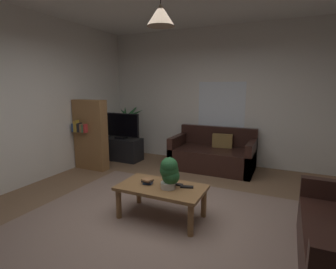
# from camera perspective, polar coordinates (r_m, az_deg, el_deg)

# --- Properties ---
(floor) EXTENTS (5.12, 5.74, 0.02)m
(floor) POSITION_cam_1_polar(r_m,az_deg,el_deg) (3.42, -2.24, -18.61)
(floor) COLOR brown
(floor) RESTS_ON ground
(rug) EXTENTS (3.33, 3.16, 0.01)m
(rug) POSITION_cam_1_polar(r_m,az_deg,el_deg) (3.26, -3.95, -19.92)
(rug) COLOR gray
(rug) RESTS_ON ground
(wall_back) EXTENTS (5.24, 0.06, 2.89)m
(wall_back) POSITION_cam_1_polar(r_m,az_deg,el_deg) (5.72, 11.18, 8.19)
(wall_back) COLOR silver
(wall_back) RESTS_ON ground
(wall_left) EXTENTS (0.06, 5.74, 2.89)m
(wall_left) POSITION_cam_1_polar(r_m,az_deg,el_deg) (4.78, -31.42, 6.45)
(wall_left) COLOR silver
(wall_left) RESTS_ON ground
(window_pane) EXTENTS (1.00, 0.01, 1.17)m
(window_pane) POSITION_cam_1_polar(r_m,az_deg,el_deg) (5.70, 11.59, 5.39)
(window_pane) COLOR white
(couch_under_window) EXTENTS (1.62, 0.89, 0.82)m
(couch_under_window) POSITION_cam_1_polar(r_m,az_deg,el_deg) (5.37, 9.85, -4.58)
(couch_under_window) COLOR black
(couch_under_window) RESTS_ON ground
(coffee_table) EXTENTS (1.09, 0.61, 0.42)m
(coffee_table) POSITION_cam_1_polar(r_m,az_deg,el_deg) (3.35, -1.47, -12.34)
(coffee_table) COLOR olive
(coffee_table) RESTS_ON ground
(book_on_table_0) EXTENTS (0.14, 0.13, 0.03)m
(book_on_table_0) POSITION_cam_1_polar(r_m,az_deg,el_deg) (3.41, -4.44, -10.44)
(book_on_table_0) COLOR #2D4C8C
(book_on_table_0) RESTS_ON coffee_table
(book_on_table_1) EXTENTS (0.13, 0.12, 0.02)m
(book_on_table_1) POSITION_cam_1_polar(r_m,az_deg,el_deg) (3.39, -4.52, -10.15)
(book_on_table_1) COLOR black
(book_on_table_1) RESTS_ON coffee_table
(book_on_table_2) EXTENTS (0.14, 0.13, 0.02)m
(book_on_table_2) POSITION_cam_1_polar(r_m,az_deg,el_deg) (3.38, -4.59, -9.86)
(book_on_table_2) COLOR #99663F
(book_on_table_2) RESTS_ON coffee_table
(remote_on_table_0) EXTENTS (0.17, 0.09, 0.02)m
(remote_on_table_0) POSITION_cam_1_polar(r_m,az_deg,el_deg) (3.27, 4.17, -11.42)
(remote_on_table_0) COLOR black
(remote_on_table_0) RESTS_ON coffee_table
(remote_on_table_1) EXTENTS (0.16, 0.05, 0.02)m
(remote_on_table_1) POSITION_cam_1_polar(r_m,az_deg,el_deg) (3.35, 1.88, -10.88)
(remote_on_table_1) COLOR black
(remote_on_table_1) RESTS_ON coffee_table
(potted_plant_on_table) EXTENTS (0.25, 0.23, 0.39)m
(potted_plant_on_table) POSITION_cam_1_polar(r_m,az_deg,el_deg) (3.19, 0.34, -8.20)
(potted_plant_on_table) COLOR beige
(potted_plant_on_table) RESTS_ON coffee_table
(tv_stand) EXTENTS (0.90, 0.44, 0.50)m
(tv_stand) POSITION_cam_1_polar(r_m,az_deg,el_deg) (6.02, -10.09, -3.16)
(tv_stand) COLOR black
(tv_stand) RESTS_ON ground
(tv) EXTENTS (0.93, 0.16, 0.57)m
(tv) POSITION_cam_1_polar(r_m,az_deg,el_deg) (5.90, -10.38, 1.95)
(tv) COLOR black
(tv) RESTS_ON tv_stand
(potted_palm_corner) EXTENTS (0.86, 0.94, 1.25)m
(potted_palm_corner) POSITION_cam_1_polar(r_m,az_deg,el_deg) (6.34, -8.77, 0.28)
(potted_palm_corner) COLOR #4C4C51
(potted_palm_corner) RESTS_ON ground
(bookshelf_corner) EXTENTS (0.70, 0.31, 1.40)m
(bookshelf_corner) POSITION_cam_1_polar(r_m,az_deg,el_deg) (5.42, -16.73, -0.02)
(bookshelf_corner) COLOR olive
(bookshelf_corner) RESTS_ON ground
(pendant_lamp) EXTENTS (0.32, 0.32, 0.57)m
(pendant_lamp) POSITION_cam_1_polar(r_m,az_deg,el_deg) (3.18, -1.67, 24.82)
(pendant_lamp) COLOR black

